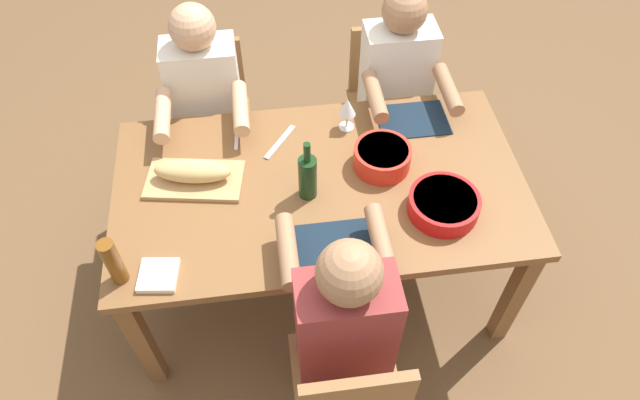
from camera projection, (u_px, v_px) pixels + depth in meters
The scene contains 20 objects.
ground_plane at pixel (320, 276), 2.99m from camera, with size 8.00×8.00×0.00m, color brown.
dining_table at pixel (320, 196), 2.48m from camera, with size 1.72×0.97×0.74m.
chair_far_left at pixel (212, 110), 3.07m from camera, with size 0.40×0.40×0.85m.
diner_far_left at pixel (206, 103), 2.79m from camera, with size 0.41×0.53×1.20m.
chair_near_center at pixel (349, 394), 2.11m from camera, with size 0.40×0.40×0.85m.
diner_near_center at pixel (343, 322), 2.06m from camera, with size 0.41×0.53×1.20m.
chair_far_right at pixel (386, 95), 3.15m from camera, with size 0.40×0.40×0.85m.
diner_far_right at pixel (397, 86), 2.87m from camera, with size 0.41×0.53×1.20m.
serving_bowl_fruit at pixel (382, 156), 2.43m from camera, with size 0.24×0.24×0.10m.
serving_bowl_greens at pixel (444, 204), 2.28m from camera, with size 0.29×0.29×0.08m.
cutting_board at pixel (195, 180), 2.41m from camera, with size 0.40×0.22×0.02m, color tan.
bread_loaf at pixel (193, 171), 2.37m from camera, with size 0.32×0.11×0.09m, color tan.
wine_bottle at pixel (308, 176), 2.29m from camera, with size 0.08×0.08×0.29m.
beer_bottle at pixel (113, 262), 2.04m from camera, with size 0.06×0.06×0.22m, color brown.
wine_glass at pixel (347, 108), 2.53m from camera, with size 0.08×0.08×0.17m.
fork_far_left at pixel (237, 136), 2.58m from camera, with size 0.02×0.17×0.01m, color silver.
placemat_near_center at pixel (331, 246), 2.21m from camera, with size 0.32×0.23×0.01m, color #142333.
placemat_far_right at pixel (413, 120), 2.65m from camera, with size 0.32×0.23×0.01m, color #142333.
carving_knife at pixel (280, 142), 2.56m from camera, with size 0.23×0.02×0.01m, color silver.
napkin_stack at pixel (158, 275), 2.11m from camera, with size 0.14×0.14×0.02m, color white.
Camera 1 is at (-0.21, -1.56, 2.57)m, focal length 32.33 mm.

